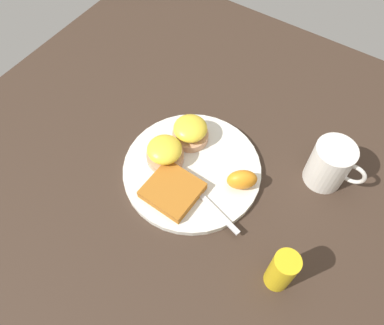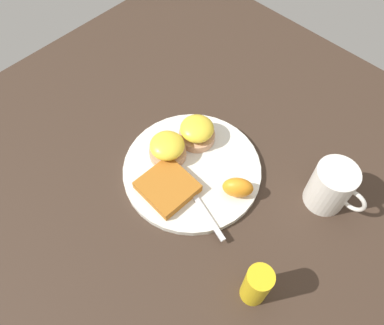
# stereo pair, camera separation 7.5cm
# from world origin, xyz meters

# --- Properties ---
(ground_plane) EXTENTS (1.10, 1.10, 0.00)m
(ground_plane) POSITION_xyz_m (0.00, 0.00, 0.00)
(ground_plane) COLOR #38281E
(plate) EXTENTS (0.29, 0.29, 0.01)m
(plate) POSITION_xyz_m (0.00, 0.00, 0.01)
(plate) COLOR silver
(plate) RESTS_ON ground_plane
(sandwich_benedict_left) EXTENTS (0.08, 0.08, 0.05)m
(sandwich_benedict_left) POSITION_xyz_m (-0.04, 0.06, 0.04)
(sandwich_benedict_left) COLOR tan
(sandwich_benedict_left) RESTS_ON plate
(sandwich_benedict_right) EXTENTS (0.08, 0.08, 0.05)m
(sandwich_benedict_right) POSITION_xyz_m (-0.06, -0.01, 0.04)
(sandwich_benedict_right) COLOR tan
(sandwich_benedict_right) RESTS_ON plate
(hashbrown_patty) EXTENTS (0.10, 0.10, 0.02)m
(hashbrown_patty) POSITION_xyz_m (0.00, -0.07, 0.02)
(hashbrown_patty) COLOR #AC631E
(hashbrown_patty) RESTS_ON plate
(orange_wedge) EXTENTS (0.07, 0.06, 0.04)m
(orange_wedge) POSITION_xyz_m (0.10, 0.02, 0.04)
(orange_wedge) COLOR orange
(orange_wedge) RESTS_ON plate
(fork) EXTENTS (0.22, 0.08, 0.00)m
(fork) POSITION_xyz_m (0.03, -0.04, 0.02)
(fork) COLOR silver
(fork) RESTS_ON plate
(cup) EXTENTS (0.11, 0.08, 0.10)m
(cup) POSITION_xyz_m (0.23, 0.14, 0.05)
(cup) COLOR silver
(cup) RESTS_ON ground_plane
(condiment_bottle) EXTENTS (0.04, 0.04, 0.10)m
(condiment_bottle) POSITION_xyz_m (0.25, -0.11, 0.05)
(condiment_bottle) COLOR gold
(condiment_bottle) RESTS_ON ground_plane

